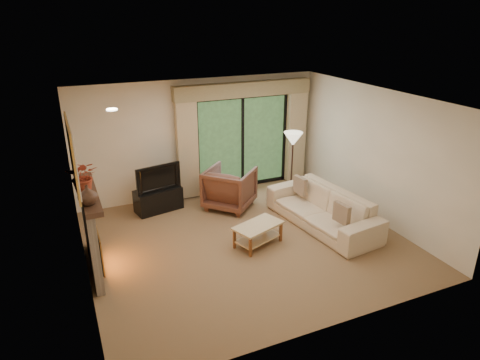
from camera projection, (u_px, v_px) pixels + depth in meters
name	position (u px, v px, depth m)	size (l,w,h in m)	color
floor	(247.00, 241.00, 7.80)	(5.50, 5.50, 0.00)	brown
ceiling	(248.00, 99.00, 6.84)	(5.50, 5.50, 0.00)	white
wall_back	(200.00, 138.00, 9.45)	(5.00, 5.00, 0.00)	beige
wall_front	(332.00, 243.00, 5.20)	(5.00, 5.00, 0.00)	beige
wall_left	(78.00, 202.00, 6.30)	(5.00, 5.00, 0.00)	beige
wall_right	(375.00, 155.00, 8.35)	(5.00, 5.00, 0.00)	beige
fireplace	(90.00, 231.00, 6.74)	(0.24, 1.70, 1.37)	gray
mirror	(73.00, 156.00, 6.24)	(0.07, 1.45, 1.02)	gold
sliding_door	(242.00, 142.00, 9.85)	(2.26, 0.10, 2.16)	black
curtain_left	(187.00, 146.00, 9.22)	(0.45, 0.18, 2.35)	tan
curtain_right	(296.00, 133.00, 10.23)	(0.45, 0.18, 2.35)	tan
cornice	(244.00, 89.00, 9.33)	(3.20, 0.24, 0.32)	#93815A
media_console	(158.00, 200.00, 8.95)	(0.96, 0.43, 0.48)	black
tv	(157.00, 177.00, 8.76)	(0.96, 0.12, 0.55)	black
armchair	(230.00, 188.00, 9.03)	(0.93, 0.96, 0.87)	brown
sofa	(322.00, 209.00, 8.27)	(2.45, 0.96, 0.71)	beige
pillow_near	(342.00, 213.00, 7.55)	(0.09, 0.36, 0.36)	brown
pillow_far	(300.00, 185.00, 8.75)	(0.09, 0.36, 0.36)	brown
coffee_table	(258.00, 235.00, 7.63)	(0.89, 0.49, 0.40)	tan
floor_lamp	(292.00, 166.00, 9.33)	(0.41, 0.41, 1.52)	beige
vase	(88.00, 195.00, 6.02)	(0.27, 0.27, 0.29)	#41291E
branches	(83.00, 176.00, 6.38)	(0.45, 0.39, 0.50)	#AC3B23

